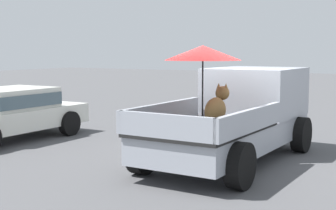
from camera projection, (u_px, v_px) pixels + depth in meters
name	position (u px, v px, depth m)	size (l,w,h in m)	color
ground_plane	(229.00, 162.00, 10.14)	(80.00, 80.00, 0.00)	#4C4C4F
pickup_truck_main	(238.00, 112.00, 10.40)	(5.08, 2.30, 2.39)	black
parked_sedan_near	(8.00, 111.00, 12.53)	(4.30, 1.99, 1.33)	black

